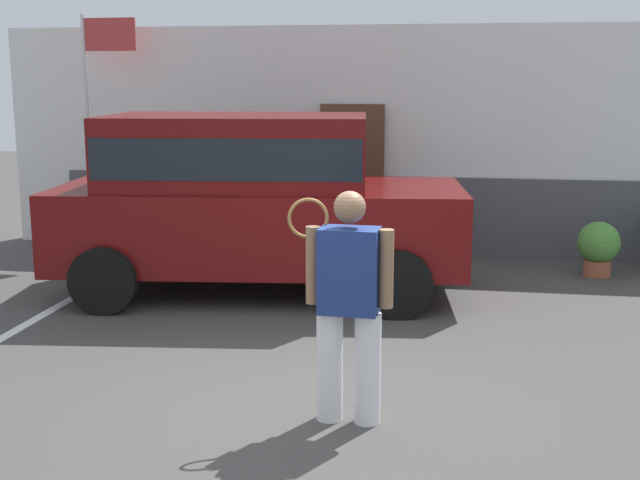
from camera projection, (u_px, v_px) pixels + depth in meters
The scene contains 7 objects.
ground_plane at pixel (303, 404), 6.36m from camera, with size 40.00×40.00×0.00m, color #423F3D.
parking_stripe_0 at pixel (22, 326), 8.33m from camera, with size 0.12×4.40×0.01m, color silver.
house_frontage at pixel (379, 147), 11.72m from camera, with size 10.97×0.40×3.17m.
parked_suv at pixel (251, 195), 9.46m from camera, with size 4.79×2.58×2.05m.
tennis_player_man at pixel (348, 303), 5.89m from camera, with size 0.77×0.28×1.69m.
potted_plant_by_porch at pixel (599, 246), 10.39m from camera, with size 0.53×0.53×0.69m.
flag_pole at pixel (98, 90), 11.68m from camera, with size 0.80×0.05×3.32m.
Camera 1 is at (1.13, -5.89, 2.47)m, focal length 46.51 mm.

